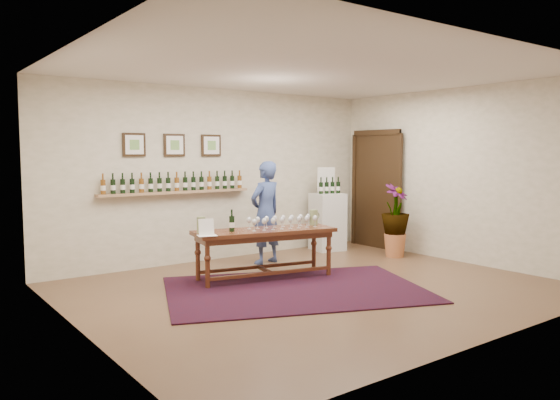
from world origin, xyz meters
TOP-DOWN VIEW (x-y plane):
  - ground at (0.00, 0.00)m, footprint 6.00×6.00m
  - room_shell at (2.11, 1.86)m, footprint 6.00×6.00m
  - rug at (-0.28, 0.09)m, footprint 3.82×3.24m
  - tasting_table at (-0.24, 0.84)m, footprint 2.06×1.03m
  - table_glasses at (0.04, 0.80)m, footprint 1.29×0.52m
  - table_bottles at (-0.70, 0.96)m, footprint 0.33×0.26m
  - pitcher_left at (-1.11, 1.06)m, footprint 0.18×0.18m
  - pitcher_right at (0.61, 0.79)m, footprint 0.17×0.17m
  - menu_card at (-1.17, 0.81)m, footprint 0.28×0.23m
  - display_pedestal at (1.98, 2.03)m, footprint 0.60×0.60m
  - pedestal_bottles at (1.99, 1.99)m, footprint 0.28×0.12m
  - info_sign at (2.04, 2.14)m, footprint 0.35×0.08m
  - potted_plant at (2.46, 0.85)m, footprint 0.70×0.70m
  - person at (0.40, 1.72)m, footprint 0.65×0.49m

SIDE VIEW (x-z plane):
  - ground at x=0.00m, z-range 0.00..0.00m
  - rug at x=-0.28m, z-range 0.00..0.02m
  - display_pedestal at x=1.98m, z-range 0.00..1.03m
  - tasting_table at x=-0.24m, z-range 0.25..0.95m
  - potted_plant at x=2.46m, z-range 0.09..1.16m
  - table_glasses at x=0.04m, z-range 0.70..0.87m
  - pitcher_left at x=-1.11m, z-range 0.70..0.91m
  - menu_card at x=-1.17m, z-range 0.70..0.92m
  - pitcher_right at x=0.61m, z-range 0.70..0.92m
  - person at x=0.40m, z-range 0.00..1.63m
  - table_bottles at x=-0.70m, z-range 0.70..1.02m
  - room_shell at x=2.11m, z-range -1.88..4.12m
  - pedestal_bottles at x=1.99m, z-range 1.03..1.29m
  - info_sign at x=2.04m, z-range 1.03..1.52m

